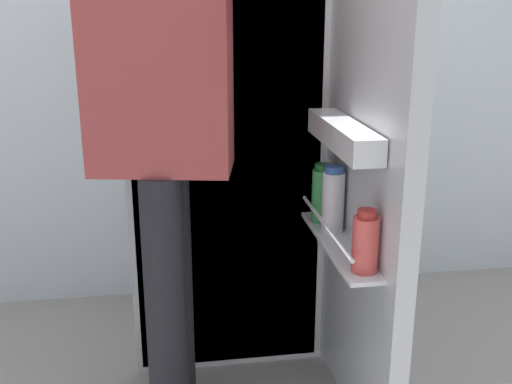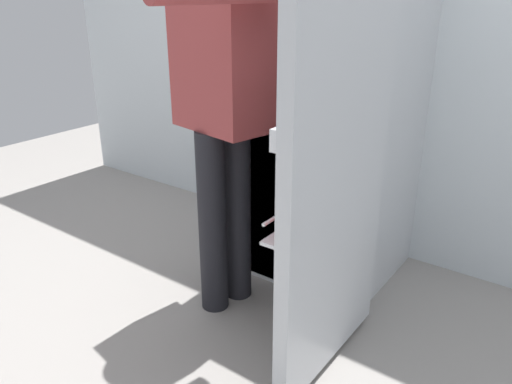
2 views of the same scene
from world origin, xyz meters
name	(u,v)px [view 1 (image 1 of 2)]	position (x,y,z in m)	size (l,w,h in m)	color
kitchen_wall	(207,9)	(0.00, 0.93, 1.23)	(4.40, 0.10, 2.46)	silver
refrigerator	(227,132)	(0.03, 0.51, 0.81)	(0.72, 1.29, 1.61)	silver
person	(165,115)	(-0.20, 0.01, 0.97)	(0.53, 0.74, 1.62)	black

